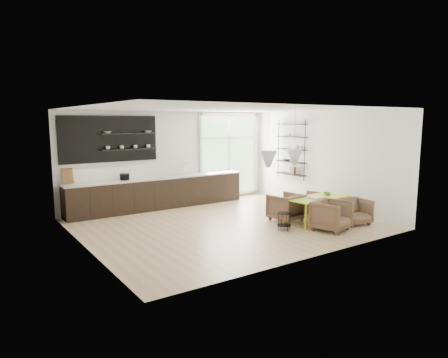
{
  "coord_description": "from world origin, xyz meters",
  "views": [
    {
      "loc": [
        -5.62,
        -8.16,
        2.62
      ],
      "look_at": [
        0.35,
        0.6,
        1.06
      ],
      "focal_mm": 32.0,
      "sensor_mm": 36.0,
      "label": 1
    }
  ],
  "objects_px": {
    "armchair_back_right": "(312,204)",
    "dining_table": "(317,199)",
    "armchair_front_left": "(331,215)",
    "wire_stool": "(284,219)",
    "armchair_back_left": "(286,207)",
    "armchair_front_right": "(354,211)"
  },
  "relations": [
    {
      "from": "armchair_back_right",
      "to": "dining_table",
      "type": "bearing_deg",
      "value": 36.22
    },
    {
      "from": "armchair_back_left",
      "to": "armchair_front_left",
      "type": "xyz_separation_m",
      "value": [
        0.23,
        -1.32,
        0.0
      ]
    },
    {
      "from": "armchair_back_left",
      "to": "armchair_back_right",
      "type": "height_order",
      "value": "armchair_back_left"
    },
    {
      "from": "dining_table",
      "to": "armchair_back_left",
      "type": "xyz_separation_m",
      "value": [
        -0.59,
        0.55,
        -0.25
      ]
    },
    {
      "from": "armchair_back_left",
      "to": "armchair_back_right",
      "type": "xyz_separation_m",
      "value": [
        1.05,
        0.06,
        -0.04
      ]
    },
    {
      "from": "dining_table",
      "to": "armchair_front_right",
      "type": "xyz_separation_m",
      "value": [
        0.59,
        -0.7,
        -0.28
      ]
    },
    {
      "from": "armchair_front_left",
      "to": "wire_stool",
      "type": "relative_size",
      "value": 1.85
    },
    {
      "from": "armchair_front_left",
      "to": "armchair_back_left",
      "type": "bearing_deg",
      "value": 83.92
    },
    {
      "from": "dining_table",
      "to": "wire_stool",
      "type": "distance_m",
      "value": 1.32
    },
    {
      "from": "armchair_back_left",
      "to": "armchair_front_right",
      "type": "distance_m",
      "value": 1.72
    },
    {
      "from": "armchair_front_right",
      "to": "wire_stool",
      "type": "xyz_separation_m",
      "value": [
        -1.87,
        0.56,
        -0.05
      ]
    },
    {
      "from": "armchair_front_right",
      "to": "wire_stool",
      "type": "height_order",
      "value": "armchair_front_right"
    },
    {
      "from": "armchair_back_left",
      "to": "wire_stool",
      "type": "xyz_separation_m",
      "value": [
        -0.69,
        -0.69,
        -0.08
      ]
    },
    {
      "from": "armchair_back_right",
      "to": "armchair_front_right",
      "type": "bearing_deg",
      "value": 78.76
    },
    {
      "from": "armchair_front_left",
      "to": "wire_stool",
      "type": "xyz_separation_m",
      "value": [
        -0.92,
        0.64,
        -0.09
      ]
    },
    {
      "from": "armchair_front_right",
      "to": "armchair_back_left",
      "type": "bearing_deg",
      "value": 143.83
    },
    {
      "from": "armchair_front_left",
      "to": "armchair_front_right",
      "type": "distance_m",
      "value": 0.95
    },
    {
      "from": "armchair_front_left",
      "to": "armchair_front_right",
      "type": "xyz_separation_m",
      "value": [
        0.95,
        0.07,
        -0.04
      ]
    },
    {
      "from": "armchair_back_left",
      "to": "armchair_front_left",
      "type": "relative_size",
      "value": 0.99
    },
    {
      "from": "armchair_back_left",
      "to": "wire_stool",
      "type": "distance_m",
      "value": 0.97
    },
    {
      "from": "dining_table",
      "to": "armchair_back_left",
      "type": "relative_size",
      "value": 2.31
    },
    {
      "from": "dining_table",
      "to": "wire_stool",
      "type": "bearing_deg",
      "value": -177.2
    }
  ]
}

